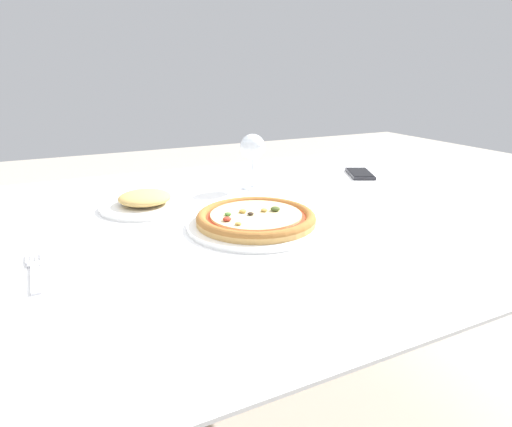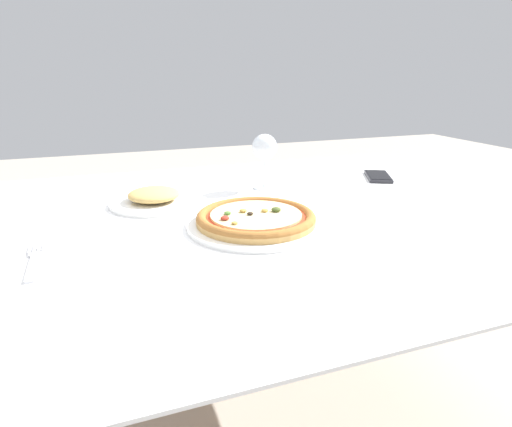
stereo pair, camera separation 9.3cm
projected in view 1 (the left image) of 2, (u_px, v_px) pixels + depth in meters
dining_table at (269, 239)px, 1.06m from camera, size 1.37×1.11×0.72m
pizza_plate at (256, 219)px, 0.93m from camera, size 0.30×0.30×0.04m
fork at (35, 271)px, 0.72m from camera, size 0.03×0.17×0.00m
wine_glass_far_left at (253, 149)px, 1.20m from camera, size 0.07×0.07×0.16m
cell_phone at (360, 173)px, 1.39m from camera, size 0.13×0.16×0.01m
side_plate at (145, 201)px, 1.06m from camera, size 0.22×0.22×0.04m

